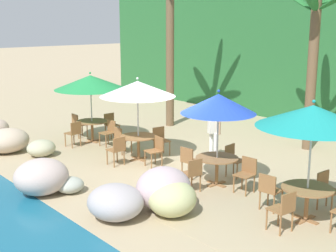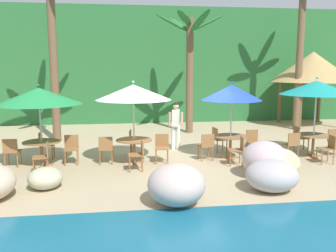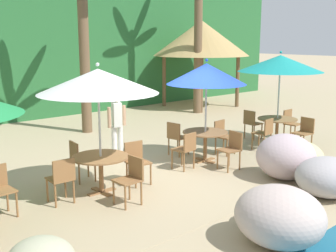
# 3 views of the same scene
# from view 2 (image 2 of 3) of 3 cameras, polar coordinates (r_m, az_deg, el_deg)

# --- Properties ---
(ground_plane) EXTENTS (120.00, 120.00, 0.00)m
(ground_plane) POSITION_cam_2_polar(r_m,az_deg,el_deg) (11.73, 2.95, -5.24)
(ground_plane) COLOR tan
(terrace_deck) EXTENTS (18.00, 5.20, 0.01)m
(terrace_deck) POSITION_cam_2_polar(r_m,az_deg,el_deg) (11.73, 2.95, -5.23)
(terrace_deck) COLOR tan
(terrace_deck) RESTS_ON ground
(foliage_backdrop) EXTENTS (28.00, 2.40, 6.00)m
(foliage_backdrop) POSITION_cam_2_polar(r_m,az_deg,el_deg) (20.27, -1.70, 9.44)
(foliage_backdrop) COLOR #286633
(foliage_backdrop) RESTS_ON ground
(rock_seawall) EXTENTS (15.11, 3.23, 1.04)m
(rock_seawall) POSITION_cam_2_polar(r_m,az_deg,el_deg) (8.42, 0.36, -8.30)
(rock_seawall) COLOR #CBB299
(rock_seawall) RESTS_ON ground
(umbrella_green) EXTENTS (2.48, 2.48, 2.45)m
(umbrella_green) POSITION_cam_2_polar(r_m,az_deg,el_deg) (11.28, -19.59, 4.44)
(umbrella_green) COLOR silver
(umbrella_green) RESTS_ON ground
(dining_table_green) EXTENTS (1.10, 1.10, 0.74)m
(dining_table_green) POSITION_cam_2_polar(r_m,az_deg,el_deg) (11.48, -19.19, -2.92)
(dining_table_green) COLOR olive
(dining_table_green) RESTS_ON ground
(chair_green_seaward) EXTENTS (0.44, 0.45, 0.87)m
(chair_green_seaward) POSITION_cam_2_polar(r_m,az_deg,el_deg) (11.50, -14.90, -3.21)
(chair_green_seaward) COLOR olive
(chair_green_seaward) RESTS_ON ground
(chair_green_inland) EXTENTS (0.43, 0.42, 0.87)m
(chair_green_inland) POSITION_cam_2_polar(r_m,az_deg,el_deg) (12.34, -18.84, -2.56)
(chair_green_inland) COLOR olive
(chair_green_inland) RESTS_ON ground
(chair_green_left) EXTENTS (0.43, 0.44, 0.87)m
(chair_green_left) POSITION_cam_2_polar(r_m,az_deg,el_deg) (11.64, -23.35, -3.52)
(chair_green_left) COLOR olive
(chair_green_left) RESTS_ON ground
(chair_green_right) EXTENTS (0.48, 0.48, 0.87)m
(chair_green_right) POSITION_cam_2_polar(r_m,az_deg,el_deg) (10.67, -18.91, -4.37)
(chair_green_right) COLOR olive
(chair_green_right) RESTS_ON ground
(umbrella_white) EXTENTS (2.27, 2.27, 2.53)m
(umbrella_white) POSITION_cam_2_polar(r_m,az_deg,el_deg) (10.98, -5.45, 5.29)
(umbrella_white) COLOR silver
(umbrella_white) RESTS_ON ground
(dining_table_white) EXTENTS (1.10, 1.10, 0.74)m
(dining_table_white) POSITION_cam_2_polar(r_m,az_deg,el_deg) (11.19, -5.33, -2.74)
(dining_table_white) COLOR olive
(dining_table_white) RESTS_ON ground
(chair_white_seaward) EXTENTS (0.47, 0.47, 0.87)m
(chair_white_seaward) POSITION_cam_2_polar(r_m,az_deg,el_deg) (11.27, -0.97, -3.15)
(chair_white_seaward) COLOR olive
(chair_white_seaward) RESTS_ON ground
(chair_white_inland) EXTENTS (0.48, 0.47, 0.87)m
(chair_white_inland) POSITION_cam_2_polar(r_m,az_deg,el_deg) (12.05, -5.40, -2.37)
(chair_white_inland) COLOR olive
(chair_white_inland) RESTS_ON ground
(chair_white_left) EXTENTS (0.44, 0.45, 0.87)m
(chair_white_left) POSITION_cam_2_polar(r_m,az_deg,el_deg) (11.18, -9.70, -3.39)
(chair_white_left) COLOR olive
(chair_white_left) RESTS_ON ground
(chair_white_right) EXTENTS (0.43, 0.42, 0.87)m
(chair_white_right) POSITION_cam_2_polar(r_m,az_deg,el_deg) (10.39, -4.60, -4.25)
(chair_white_right) COLOR olive
(chair_white_right) RESTS_ON ground
(umbrella_blue) EXTENTS (1.91, 1.91, 2.49)m
(umbrella_blue) POSITION_cam_2_polar(r_m,az_deg,el_deg) (11.69, 9.97, 5.20)
(umbrella_blue) COLOR silver
(umbrella_blue) RESTS_ON ground
(dining_table_blue) EXTENTS (1.10, 1.10, 0.74)m
(dining_table_blue) POSITION_cam_2_polar(r_m,az_deg,el_deg) (11.89, 9.76, -2.13)
(dining_table_blue) COLOR olive
(dining_table_blue) RESTS_ON ground
(chair_blue_seaward) EXTENTS (0.46, 0.47, 0.87)m
(chair_blue_seaward) POSITION_cam_2_polar(r_m,az_deg,el_deg) (12.35, 13.22, -2.30)
(chair_blue_seaward) COLOR olive
(chair_blue_seaward) RESTS_ON ground
(chair_blue_inland) EXTENTS (0.47, 0.47, 0.87)m
(chair_blue_inland) POSITION_cam_2_polar(r_m,az_deg,el_deg) (12.64, 7.80, -1.87)
(chair_blue_inland) COLOR olive
(chair_blue_inland) RESTS_ON ground
(chair_blue_left) EXTENTS (0.47, 0.48, 0.87)m
(chair_blue_left) POSITION_cam_2_polar(r_m,az_deg,el_deg) (11.51, 6.07, -2.94)
(chair_blue_left) COLOR olive
(chair_blue_left) RESTS_ON ground
(chair_blue_right) EXTENTS (0.48, 0.47, 0.87)m
(chair_blue_right) POSITION_cam_2_polar(r_m,az_deg,el_deg) (11.12, 10.99, -3.50)
(chair_blue_right) COLOR olive
(chair_blue_right) RESTS_ON ground
(umbrella_teal) EXTENTS (2.32, 2.32, 2.62)m
(umbrella_teal) POSITION_cam_2_polar(r_m,az_deg,el_deg) (12.65, 22.29, 5.59)
(umbrella_teal) COLOR silver
(umbrella_teal) RESTS_ON ground
(dining_table_teal) EXTENTS (1.10, 1.10, 0.74)m
(dining_table_teal) POSITION_cam_2_polar(r_m,az_deg,el_deg) (12.85, 21.84, -1.82)
(dining_table_teal) COLOR olive
(dining_table_teal) RESTS_ON ground
(chair_teal_seaward) EXTENTS (0.43, 0.44, 0.87)m
(chair_teal_seaward) POSITION_cam_2_polar(r_m,az_deg,el_deg) (13.39, 24.74, -2.02)
(chair_teal_seaward) COLOR olive
(chair_teal_seaward) RESTS_ON ground
(chair_teal_inland) EXTENTS (0.45, 0.44, 0.87)m
(chair_teal_inland) POSITION_cam_2_polar(r_m,az_deg,el_deg) (13.58, 19.86, -1.57)
(chair_teal_inland) COLOR olive
(chair_teal_inland) RESTS_ON ground
(chair_teal_left) EXTENTS (0.47, 0.47, 0.87)m
(chair_teal_left) POSITION_cam_2_polar(r_m,az_deg,el_deg) (12.31, 18.86, -2.59)
(chair_teal_left) COLOR olive
(chair_teal_left) RESTS_ON ground
(chair_teal_right) EXTENTS (0.46, 0.45, 0.87)m
(chair_teal_right) POSITION_cam_2_polar(r_m,az_deg,el_deg) (12.16, 23.86, -3.03)
(chair_teal_right) COLOR olive
(chair_teal_right) RESTS_ON ground
(palm_tree_nearest) EXTENTS (3.52, 3.59, 6.68)m
(palm_tree_nearest) POSITION_cam_2_polar(r_m,az_deg,el_deg) (15.04, -17.79, 15.16)
(palm_tree_nearest) COLOR brown
(palm_tree_nearest) RESTS_ON ground
(palm_tree_second) EXTENTS (3.05, 2.92, 5.24)m
(palm_tree_second) POSITION_cam_2_polar(r_m,az_deg,el_deg) (16.22, 3.46, 11.43)
(palm_tree_second) COLOR brown
(palm_tree_second) RESTS_ON ground
(palm_tree_third) EXTENTS (2.72, 2.74, 7.00)m
(palm_tree_third) POSITION_cam_2_polar(r_m,az_deg,el_deg) (18.19, 20.13, 13.41)
(palm_tree_third) COLOR brown
(palm_tree_third) RESTS_ON ground
(palapa_hut) EXTENTS (4.09, 4.09, 3.68)m
(palapa_hut) POSITION_cam_2_polar(r_m,az_deg,el_deg) (19.64, 21.74, 8.58)
(palapa_hut) COLOR brown
(palapa_hut) RESTS_ON ground
(waiter_in_white) EXTENTS (0.52, 0.39, 1.70)m
(waiter_in_white) POSITION_cam_2_polar(r_m,az_deg,el_deg) (12.91, 1.24, 0.58)
(waiter_in_white) COLOR white
(waiter_in_white) RESTS_ON ground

